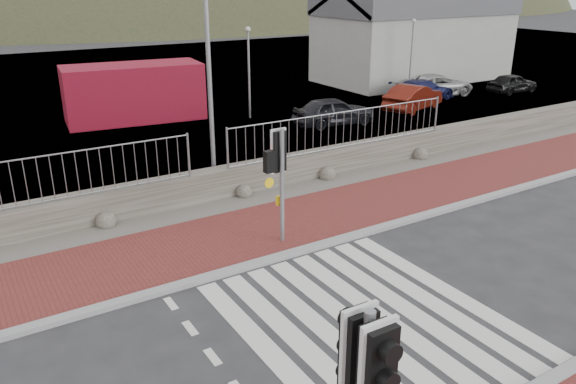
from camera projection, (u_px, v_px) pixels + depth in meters
ground at (366, 319)px, 10.78m from camera, size 220.00×220.00×0.00m
sidewalk_far at (254, 233)px, 14.34m from camera, size 40.00×3.00×0.08m
kerb_far at (285, 255)px, 13.14m from camera, size 40.00×0.25×0.12m
zebra_crossing at (366, 319)px, 10.78m from camera, size 4.62×5.60×0.01m
gravel_strip at (220, 208)px, 15.93m from camera, size 40.00×1.50×0.06m
stone_wall at (208, 186)px, 16.41m from camera, size 40.00×0.60×0.90m
railing at (208, 142)px, 15.80m from camera, size 18.07×0.07×1.22m
quay at (63, 90)px, 32.92m from camera, size 120.00×40.00×0.50m
harbor_building at (415, 32)px, 35.38m from camera, size 12.20×6.20×5.80m
hills_backdrop at (50, 168)px, 92.09m from camera, size 254.00×90.00×100.00m
traffic_signal_near at (366, 383)px, 5.79m from camera, size 0.44×0.27×3.08m
traffic_signal_far at (280, 162)px, 13.11m from camera, size 0.70×0.27×2.90m
streetlight at (211, 42)px, 16.00m from camera, size 1.62×0.67×7.89m
shipping_container at (134, 93)px, 25.51m from camera, size 6.31×3.21×2.52m
car_a at (333, 111)px, 24.79m from camera, size 3.82×1.89×1.25m
car_b at (413, 97)px, 27.66m from camera, size 4.08×2.51×1.27m
car_c at (423, 90)px, 29.96m from camera, size 3.84×1.63×1.10m
car_d at (436, 85)px, 31.00m from camera, size 4.48×2.34×1.20m
car_e at (512, 83)px, 31.92m from camera, size 3.20×1.35×1.08m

